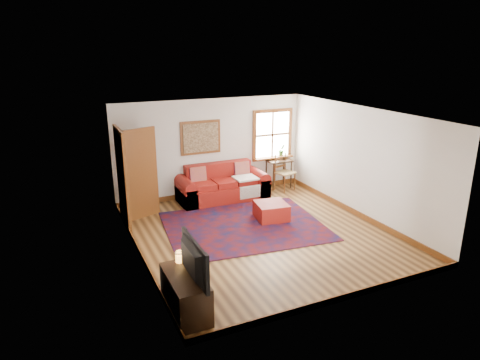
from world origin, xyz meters
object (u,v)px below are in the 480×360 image
red_leather_sofa (222,188)px  red_ottoman (271,211)px  side_table (279,164)px  ladder_back_chair (283,171)px  media_cabinet (185,294)px

red_leather_sofa → red_ottoman: red_leather_sofa is taller
red_leather_sofa → side_table: 1.81m
red_ottoman → ladder_back_chair: size_ratio=0.69×
red_ottoman → side_table: size_ratio=0.86×
side_table → media_cabinet: bearing=-132.3°
red_ottoman → ladder_back_chair: 2.19m
red_ottoman → side_table: 2.38m
ladder_back_chair → red_ottoman: bearing=-127.1°
side_table → red_ottoman: bearing=-123.4°
red_ottoman → ladder_back_chair: bearing=61.5°
red_leather_sofa → ladder_back_chair: 1.80m
red_leather_sofa → side_table: red_leather_sofa is taller
red_leather_sofa → ladder_back_chair: ladder_back_chair is taller
ladder_back_chair → media_cabinet: ladder_back_chair is taller
red_ottoman → media_cabinet: media_cabinet is taller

